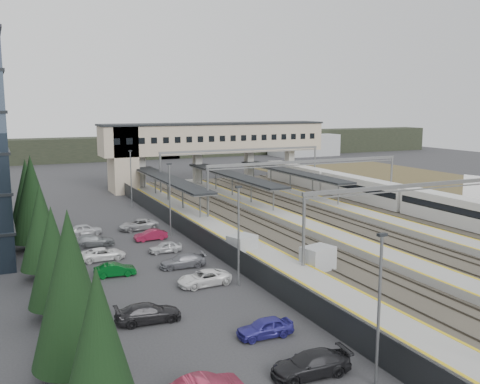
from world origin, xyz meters
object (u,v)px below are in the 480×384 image
relay_cabin_far (242,247)px  footbridge (201,142)px  relay_cabin_near (318,259)px  train (364,190)px

relay_cabin_far → footbridge: size_ratio=0.07×
footbridge → relay_cabin_far: bearing=-105.8°
relay_cabin_near → train: size_ratio=0.06×
relay_cabin_far → footbridge: (12.14, 43.02, 6.84)m
relay_cabin_near → train: 34.91m
footbridge → relay_cabin_near: bearing=-99.1°
relay_cabin_far → footbridge: footbridge is taller
train → relay_cabin_far: bearing=-146.9°
relay_cabin_far → footbridge: 45.22m
relay_cabin_near → train: (24.27, 25.08, 0.79)m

